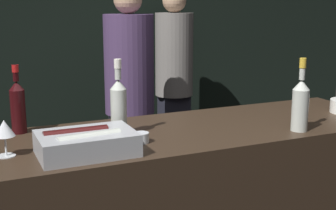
% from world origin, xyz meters
% --- Properties ---
extents(wall_back_chalkboard, '(6.40, 0.06, 2.80)m').
position_xyz_m(wall_back_chalkboard, '(0.00, 2.63, 1.40)').
color(wall_back_chalkboard, black).
rests_on(wall_back_chalkboard, ground_plane).
extents(ice_bin_with_bottles, '(0.39, 0.26, 0.10)m').
position_xyz_m(ice_bin_with_bottles, '(-0.46, 0.17, 1.08)').
color(ice_bin_with_bottles, '#9EA0A5').
rests_on(ice_bin_with_bottles, bar_counter).
extents(wine_glass, '(0.08, 0.08, 0.15)m').
position_xyz_m(wine_glass, '(-0.75, 0.27, 1.14)').
color(wine_glass, silver).
rests_on(wine_glass, bar_counter).
extents(candle_votive, '(0.07, 0.07, 0.05)m').
position_xyz_m(candle_votive, '(-0.20, 0.23, 1.06)').
color(candle_votive, silver).
rests_on(candle_votive, bar_counter).
extents(white_wine_bottle, '(0.07, 0.07, 0.35)m').
position_xyz_m(white_wine_bottle, '(-0.25, 0.37, 1.18)').
color(white_wine_bottle, '#B2B7AD').
rests_on(white_wine_bottle, bar_counter).
extents(rose_wine_bottle, '(0.08, 0.08, 0.35)m').
position_xyz_m(rose_wine_bottle, '(0.56, 0.10, 1.17)').
color(rose_wine_bottle, '#B2B7AD').
rests_on(rose_wine_bottle, bar_counter).
extents(red_wine_bottle_tall, '(0.07, 0.07, 0.32)m').
position_xyz_m(red_wine_bottle_tall, '(-0.66, 0.61, 1.17)').
color(red_wine_bottle_tall, black).
rests_on(red_wine_bottle_tall, bar_counter).
extents(person_in_hoodie, '(0.37, 0.37, 1.76)m').
position_xyz_m(person_in_hoodie, '(0.26, 1.68, 0.98)').
color(person_in_hoodie, black).
rests_on(person_in_hoodie, ground_plane).
extents(person_blond_tee, '(0.34, 0.34, 1.75)m').
position_xyz_m(person_blond_tee, '(0.87, 2.19, 0.98)').
color(person_blond_tee, black).
rests_on(person_blond_tee, ground_plane).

